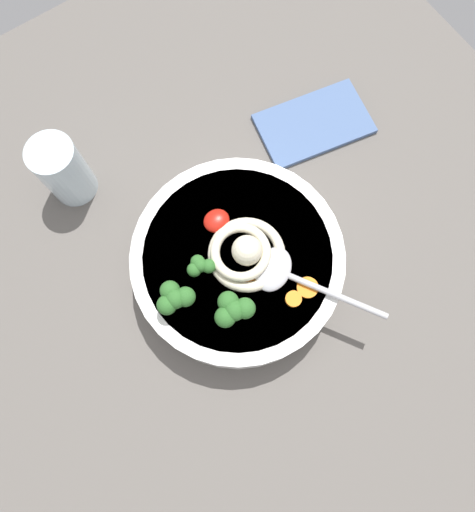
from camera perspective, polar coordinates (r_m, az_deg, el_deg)
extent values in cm
cube|color=#5B5651|center=(67.85, -1.20, -1.59)|extent=(107.61, 107.61, 3.24)
cylinder|color=white|center=(62.77, 0.00, -0.86)|extent=(27.73, 27.73, 6.99)
cylinder|color=#B27A33|center=(62.50, 0.00, -0.79)|extent=(24.40, 24.40, 6.43)
torus|color=beige|center=(58.76, 1.13, 0.20)|extent=(9.87, 9.87, 1.36)
torus|color=beige|center=(57.70, 0.39, 0.49)|extent=(10.57, 10.57, 1.22)
sphere|color=beige|center=(57.06, 1.16, 0.69)|extent=(3.83, 3.83, 3.83)
ellipsoid|color=#B7B7BC|center=(58.30, 4.38, -1.61)|extent=(7.42, 6.92, 1.60)
cylinder|color=#B7B7BC|center=(58.60, 11.19, -4.42)|extent=(8.67, 13.12, 0.80)
ellipsoid|color=#B2190F|center=(60.09, -2.59, 4.33)|extent=(3.46, 3.11, 1.56)
cylinder|color=#7A9E60|center=(58.58, -4.31, -1.75)|extent=(0.92, 0.92, 0.99)
sphere|color=#2D6628|center=(57.23, -4.41, -1.41)|extent=(1.81, 1.81, 1.81)
sphere|color=#2D6628|center=(57.33, -5.16, -1.95)|extent=(1.81, 1.81, 1.81)
sphere|color=#2D6628|center=(57.29, -3.54, -1.25)|extent=(1.81, 1.81, 1.81)
sphere|color=#2D6628|center=(57.58, -4.90, -0.72)|extent=(1.81, 1.81, 1.81)
cylinder|color=#7A9E60|center=(57.15, -0.38, -7.00)|extent=(1.32, 1.32, 1.42)
sphere|color=#2D6628|center=(55.17, -0.39, -6.69)|extent=(2.59, 2.59, 2.59)
sphere|color=#2D6628|center=(55.31, -1.51, -7.48)|extent=(2.59, 2.59, 2.59)
sphere|color=#2D6628|center=(55.34, 0.90, -6.43)|extent=(2.59, 2.59, 2.59)
sphere|color=#2D6628|center=(55.54, -1.15, -5.63)|extent=(2.59, 2.59, 2.59)
cylinder|color=#7A9E60|center=(57.89, -7.38, -5.56)|extent=(1.26, 1.26, 1.35)
sphere|color=#2D6628|center=(56.02, -7.62, -5.22)|extent=(2.47, 2.47, 2.47)
sphere|color=#2D6628|center=(56.27, -8.65, -5.94)|extent=(2.47, 2.47, 2.47)
sphere|color=#2D6628|center=(56.04, -6.39, -4.99)|extent=(2.47, 2.47, 2.47)
sphere|color=#2D6628|center=(56.48, -8.26, -4.22)|extent=(2.47, 2.47, 2.47)
cylinder|color=orange|center=(58.88, 8.57, -3.84)|extent=(2.72, 2.72, 0.41)
cylinder|color=orange|center=(58.44, 2.27, -2.90)|extent=(2.68, 2.68, 0.49)
cylinder|color=orange|center=(58.28, 6.87, -5.24)|extent=(2.05, 2.05, 0.58)
cylinder|color=silver|center=(69.77, -20.54, 9.78)|extent=(6.50, 6.50, 10.74)
cube|color=#4C6693|center=(75.73, 9.34, 15.69)|extent=(18.56, 13.20, 0.80)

